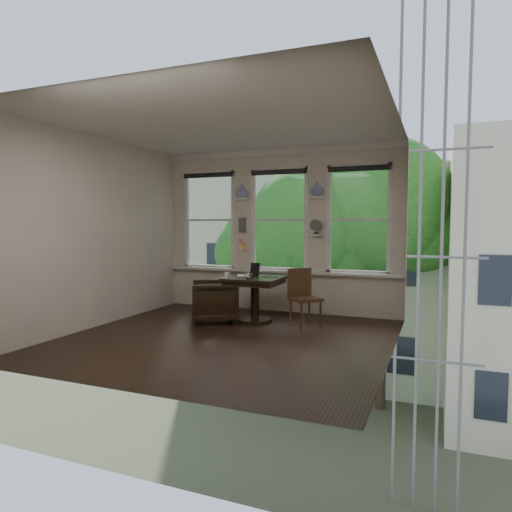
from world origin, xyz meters
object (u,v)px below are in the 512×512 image
at_px(mug, 227,275).
at_px(laptop, 269,277).
at_px(table, 255,300).
at_px(side_chair_right, 305,298).
at_px(armchair_left, 215,301).

bearing_deg(mug, laptop, 27.53).
bearing_deg(table, laptop, 7.79).
bearing_deg(side_chair_right, laptop, 123.91).
height_order(side_chair_right, laptop, side_chair_right).
relative_size(table, laptop, 2.94).
bearing_deg(armchair_left, side_chair_right, 66.85).
height_order(armchair_left, mug, mug).
distance_m(armchair_left, side_chair_right, 1.53).
height_order(armchair_left, laptop, laptop).
bearing_deg(table, side_chair_right, -5.27).
xyz_separation_m(armchair_left, mug, (0.26, -0.05, 0.45)).
height_order(table, mug, mug).
relative_size(armchair_left, laptop, 2.46).
distance_m(laptop, mug, 0.69).
bearing_deg(table, armchair_left, -159.70).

